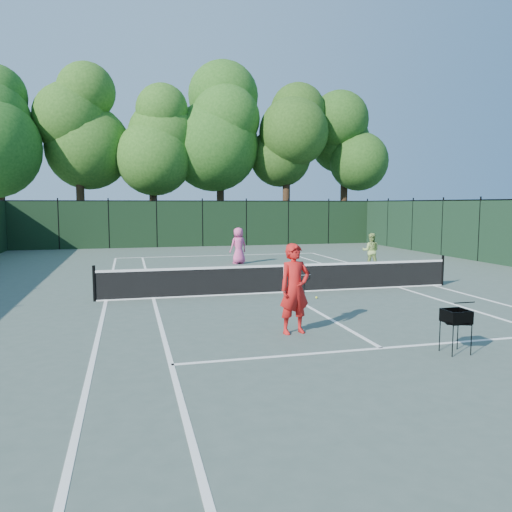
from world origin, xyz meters
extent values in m
plane|color=#445349|center=(0.00, 0.00, 0.00)|extent=(90.00, 90.00, 0.00)
cube|color=white|center=(-5.49, 0.00, 0.00)|extent=(0.10, 23.77, 0.01)
cube|color=white|center=(5.49, 0.00, 0.00)|extent=(0.10, 23.77, 0.01)
cube|color=white|center=(-4.12, 0.00, 0.00)|extent=(0.10, 23.77, 0.01)
cube|color=white|center=(4.12, 0.00, 0.00)|extent=(0.10, 23.77, 0.01)
cube|color=white|center=(0.00, 11.88, 0.00)|extent=(10.97, 0.10, 0.01)
cube|color=white|center=(0.00, -6.40, 0.00)|extent=(8.23, 0.10, 0.01)
cube|color=white|center=(0.00, 6.40, 0.00)|extent=(8.23, 0.10, 0.01)
cube|color=white|center=(0.00, 0.00, 0.00)|extent=(0.10, 12.80, 0.01)
cube|color=black|center=(0.00, 0.00, 0.46)|extent=(11.60, 0.03, 0.85)
cube|color=white|center=(0.00, 0.00, 0.88)|extent=(11.60, 0.05, 0.07)
cube|color=white|center=(0.00, 0.00, 0.02)|extent=(11.60, 0.05, 0.04)
cube|color=white|center=(0.00, 0.00, 0.46)|extent=(0.05, 0.04, 0.91)
cylinder|color=black|center=(-5.80, 0.00, 0.53)|extent=(0.09, 0.09, 1.06)
cylinder|color=black|center=(5.80, 0.00, 0.53)|extent=(0.09, 0.09, 1.06)
cube|color=black|center=(0.00, 18.00, 1.50)|extent=(24.00, 0.05, 3.00)
cylinder|color=black|center=(-13.00, 21.50, 2.25)|extent=(0.56, 0.56, 4.50)
cylinder|color=black|center=(-8.00, 22.00, 2.40)|extent=(0.56, 0.56, 4.80)
ellipsoid|color=#224C15|center=(-8.00, 22.00, 8.71)|extent=(6.80, 6.80, 10.54)
cylinder|color=black|center=(-3.00, 21.80, 2.15)|extent=(0.56, 0.56, 4.30)
ellipsoid|color=#224F16|center=(-3.00, 21.80, 7.75)|extent=(6.00, 6.00, 9.30)
cylinder|color=black|center=(2.00, 22.30, 2.50)|extent=(0.56, 0.56, 5.00)
ellipsoid|color=#1E4C15|center=(2.00, 22.30, 9.03)|extent=(7.00, 7.00, 10.85)
cylinder|color=black|center=(7.00, 21.60, 2.30)|extent=(0.56, 0.56, 4.60)
ellipsoid|color=#1E4112|center=(7.00, 21.60, 8.16)|extent=(6.20, 6.20, 9.61)
cylinder|color=black|center=(12.00, 22.10, 2.20)|extent=(0.56, 0.56, 4.40)
ellipsoid|color=#1B4213|center=(12.00, 22.10, 7.74)|extent=(5.80, 5.80, 8.99)
imported|color=red|center=(-1.29, -4.87, 0.99)|extent=(0.80, 0.60, 1.99)
cylinder|color=black|center=(-0.92, -4.44, 0.95)|extent=(0.03, 0.03, 0.30)
torus|color=black|center=(-0.92, -4.44, 1.22)|extent=(0.30, 0.10, 0.30)
imported|color=#DC4D8D|center=(0.24, 7.92, 0.86)|extent=(0.97, 0.78, 1.73)
imported|color=#95B45A|center=(5.54, 4.83, 0.78)|extent=(0.94, 0.86, 1.56)
cylinder|color=black|center=(1.00, -7.23, 0.30)|extent=(0.02, 0.02, 0.59)
cylinder|color=black|center=(1.41, -7.23, 0.30)|extent=(0.02, 0.02, 0.59)
cylinder|color=black|center=(1.00, -6.83, 0.30)|extent=(0.02, 0.02, 0.59)
cylinder|color=black|center=(1.41, -6.83, 0.30)|extent=(0.02, 0.02, 0.59)
cube|color=black|center=(1.20, -7.03, 0.72)|extent=(0.57, 0.57, 0.25)
sphere|color=yellow|center=(1.20, -7.03, 0.65)|extent=(0.07, 0.07, 0.07)
sphere|color=yellow|center=(1.20, -7.03, 0.65)|extent=(0.07, 0.07, 0.07)
sphere|color=yellow|center=(1.20, -7.03, 0.65)|extent=(0.07, 0.07, 0.07)
sphere|color=yellow|center=(1.20, -7.03, 0.65)|extent=(0.07, 0.07, 0.07)
sphere|color=yellow|center=(1.20, -7.03, 0.65)|extent=(0.07, 0.07, 0.07)
sphere|color=yellow|center=(1.20, -7.03, 0.65)|extent=(0.07, 0.07, 0.07)
sphere|color=yellow|center=(1.20, -7.03, 0.65)|extent=(0.07, 0.07, 0.07)
sphere|color=yellow|center=(1.20, -7.03, 0.65)|extent=(0.07, 0.07, 0.07)
sphere|color=yellow|center=(1.20, -7.03, 0.65)|extent=(0.07, 0.07, 0.07)
sphere|color=yellow|center=(1.20, -7.03, 0.65)|extent=(0.07, 0.07, 0.07)
sphere|color=yellow|center=(1.20, -7.03, 0.65)|extent=(0.07, 0.07, 0.07)
sphere|color=yellow|center=(1.20, -7.03, 0.65)|extent=(0.07, 0.07, 0.07)
sphere|color=yellow|center=(1.20, -7.03, 0.65)|extent=(0.07, 0.07, 0.07)
sphere|color=yellow|center=(0.65, -1.21, 0.03)|extent=(0.07, 0.07, 0.07)
camera|label=1|loc=(-4.78, -15.09, 2.85)|focal=35.00mm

